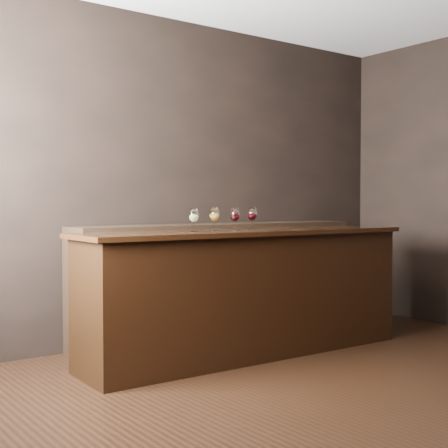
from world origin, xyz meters
TOP-DOWN VIEW (x-y plane):
  - ground at (0.00, 0.00)m, footprint 5.00×5.00m
  - room_shell at (-0.23, 0.11)m, footprint 5.02×4.52m
  - bar_counter at (0.18, 1.36)m, footprint 2.72×0.66m
  - bar_top at (0.18, 1.36)m, footprint 2.81×0.72m
  - back_bar_shelf at (0.41, 2.03)m, footprint 2.80×0.40m
  - glass_white at (-0.33, 1.35)m, footprint 0.07×0.07m
  - glass_amber at (-0.15, 1.35)m, footprint 0.08×0.08m
  - glass_red_a at (0.03, 1.33)m, footprint 0.07×0.07m
  - glass_red_b at (0.23, 1.37)m, footprint 0.07×0.07m

SIDE VIEW (x-z plane):
  - ground at x=0.00m, z-range 0.00..0.00m
  - bar_counter at x=0.18m, z-range 0.00..0.95m
  - back_bar_shelf at x=0.41m, z-range 0.00..1.01m
  - bar_top at x=0.18m, z-range 0.95..0.98m
  - glass_white at x=-0.33m, z-range 1.01..1.18m
  - glass_red_a at x=0.03m, z-range 1.01..1.18m
  - glass_red_b at x=0.23m, z-range 1.01..1.19m
  - glass_amber at x=-0.15m, z-range 1.01..1.19m
  - room_shell at x=-0.23m, z-range 0.40..3.21m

